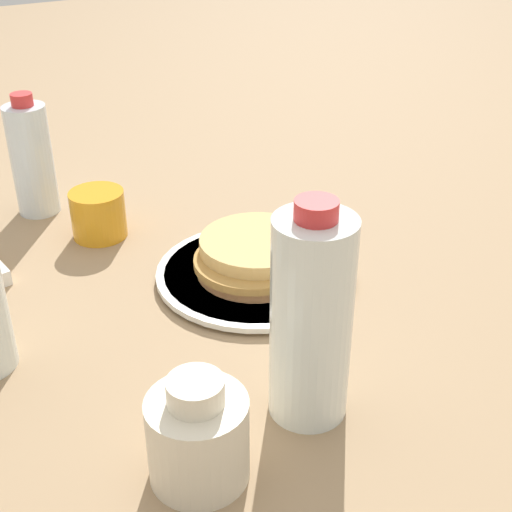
{
  "coord_description": "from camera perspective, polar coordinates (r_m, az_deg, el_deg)",
  "views": [
    {
      "loc": [
        -0.38,
        -0.67,
        0.48
      ],
      "look_at": [
        -0.01,
        0.01,
        0.03
      ],
      "focal_mm": 50.0,
      "sensor_mm": 36.0,
      "label": 1
    }
  ],
  "objects": [
    {
      "name": "plate",
      "position": [
        0.92,
        0.0,
        -1.41
      ],
      "size": [
        0.26,
        0.26,
        0.01
      ],
      "color": "silver",
      "rests_on": "ground_plane"
    },
    {
      "name": "cream_jug",
      "position": [
        0.63,
        -4.67,
        -14.11
      ],
      "size": [
        0.09,
        0.09,
        0.11
      ],
      "color": "beige",
      "rests_on": "ground_plane"
    },
    {
      "name": "water_bottle_near",
      "position": [
        0.66,
        4.44,
        -5.02
      ],
      "size": [
        0.08,
        0.08,
        0.23
      ],
      "color": "silver",
      "rests_on": "ground_plane"
    },
    {
      "name": "ground_plane",
      "position": [
        0.91,
        0.77,
        -2.05
      ],
      "size": [
        4.0,
        4.0,
        0.0
      ],
      "primitive_type": "plane",
      "color": "#9E7F5B"
    },
    {
      "name": "pancake_stack",
      "position": [
        0.9,
        -0.07,
        0.01
      ],
      "size": [
        0.16,
        0.16,
        0.04
      ],
      "color": "tan",
      "rests_on": "plate"
    },
    {
      "name": "juice_glass",
      "position": [
        1.03,
        -12.5,
        3.3
      ],
      "size": [
        0.08,
        0.08,
        0.07
      ],
      "color": "orange",
      "rests_on": "ground_plane"
    },
    {
      "name": "water_bottle_mid",
      "position": [
        1.11,
        -17.5,
        7.43
      ],
      "size": [
        0.06,
        0.06,
        0.18
      ],
      "color": "silver",
      "rests_on": "ground_plane"
    }
  ]
}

